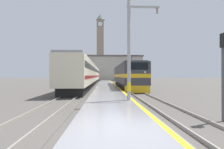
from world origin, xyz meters
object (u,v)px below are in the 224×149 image
object	(u,v)px
clock_tower	(100,45)
catenary_mast	(130,47)
locomotive_train	(127,76)
passenger_train	(89,74)
signal_post	(224,62)

from	to	relation	value
clock_tower	catenary_mast	bearing A→B (deg)	-87.07
clock_tower	locomotive_train	bearing A→B (deg)	-84.17
locomotive_train	catenary_mast	distance (m)	16.23
passenger_train	catenary_mast	world-z (taller)	catenary_mast
signal_post	locomotive_train	bearing A→B (deg)	94.29
clock_tower	signal_post	xyz separation A→B (m)	(6.89, -72.84, -13.27)
locomotive_train	passenger_train	size ratio (longest dim) A/B	0.41
locomotive_train	catenary_mast	size ratio (longest dim) A/B	2.58
catenary_mast	signal_post	distance (m)	5.75
passenger_train	clock_tower	distance (m)	45.24
locomotive_train	passenger_train	bearing A→B (deg)	126.06
locomotive_train	clock_tower	bearing A→B (deg)	95.83
locomotive_train	passenger_train	world-z (taller)	locomotive_train
catenary_mast	clock_tower	bearing A→B (deg)	92.93
signal_post	clock_tower	bearing A→B (deg)	95.40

